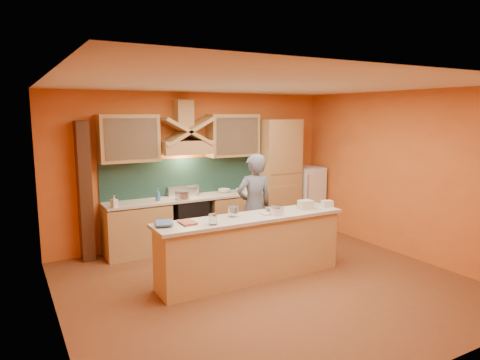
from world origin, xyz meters
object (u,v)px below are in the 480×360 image
person (254,207)px  stove (188,222)px  kitchen_scale (276,212)px  mixing_bowl (274,210)px  fridge (306,197)px

person → stove: bearing=-55.4°
stove → kitchen_scale: (0.54, -2.03, 0.55)m
person → kitchen_scale: (-0.17, -0.90, 0.11)m
person → mixing_bowl: person is taller
stove → fridge: (2.70, 0.00, 0.20)m
stove → mixing_bowl: bearing=-70.1°
person → kitchen_scale: 0.92m
stove → person: bearing=-57.8°
fridge → person: bearing=-150.2°
stove → mixing_bowl: size_ratio=3.52×
stove → mixing_bowl: 2.00m
stove → fridge: bearing=0.0°
kitchen_scale → stove: bearing=100.8°
fridge → mixing_bowl: bearing=-138.3°
mixing_bowl → fridge: bearing=41.7°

